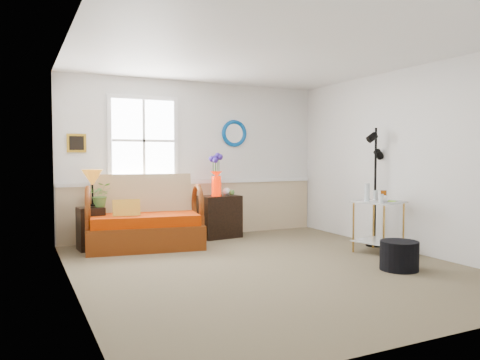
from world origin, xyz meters
name	(u,v)px	position (x,y,z in m)	size (l,w,h in m)	color
floor	(268,267)	(0.00, 0.00, 0.00)	(4.50, 5.00, 0.01)	brown
ceiling	(269,52)	(0.00, 0.00, 2.60)	(4.50, 5.00, 0.01)	white
walls	(268,161)	(0.00, 0.00, 1.30)	(4.51, 5.01, 2.60)	silver
wainscot	(197,209)	(0.00, 2.48, 0.45)	(4.46, 0.02, 0.90)	tan
chair_rail	(197,182)	(0.00, 2.47, 0.92)	(4.46, 0.04, 0.06)	white
window	(144,141)	(-0.90, 2.47, 1.60)	(1.14, 0.06, 1.44)	white
picture	(76,143)	(-1.92, 2.48, 1.55)	(0.28, 0.03, 0.28)	gold
mirror	(234,133)	(0.70, 2.48, 1.75)	(0.47, 0.47, 0.07)	#08599D
loveseat	(145,212)	(-1.06, 1.83, 0.54)	(1.65, 0.93, 1.08)	#763209
throw_pillow	(127,213)	(-1.34, 1.75, 0.54)	(0.38, 0.10, 0.38)	orange
lamp_stand	(91,229)	(-1.80, 2.03, 0.31)	(0.35, 0.35, 0.62)	black
table_lamp	(92,188)	(-1.76, 2.04, 0.89)	(0.30, 0.30, 0.54)	orange
potted_plant	(101,198)	(-1.65, 2.01, 0.76)	(0.32, 0.35, 0.28)	#518037
cabinet	(220,217)	(0.28, 2.16, 0.35)	(0.65, 0.42, 0.70)	black
flower_vase	(216,175)	(0.21, 2.12, 1.04)	(0.20, 0.20, 0.68)	red
side_table	(378,227)	(1.81, 0.07, 0.36)	(0.57, 0.57, 0.73)	#B88837
tabletop_items	(377,192)	(1.80, 0.09, 0.85)	(0.42, 0.42, 0.25)	silver
floor_lamp	(375,187)	(2.10, 0.47, 0.89)	(0.26, 0.26, 1.78)	black
ottoman	(399,256)	(1.34, -0.81, 0.17)	(0.45, 0.45, 0.35)	black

